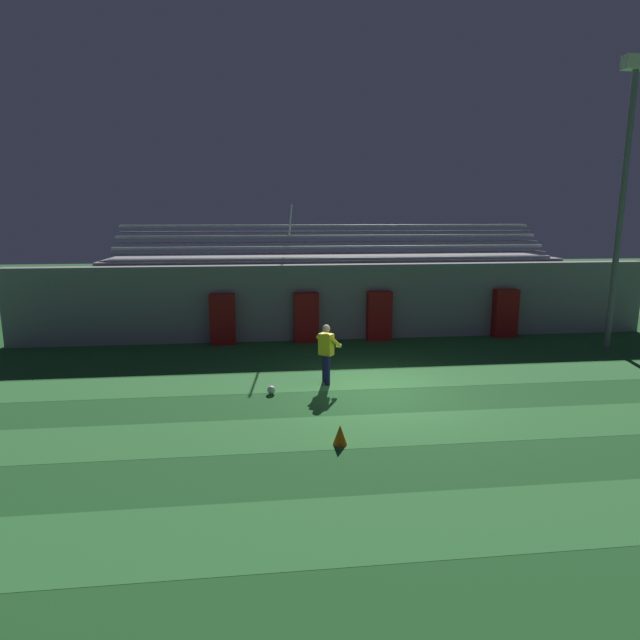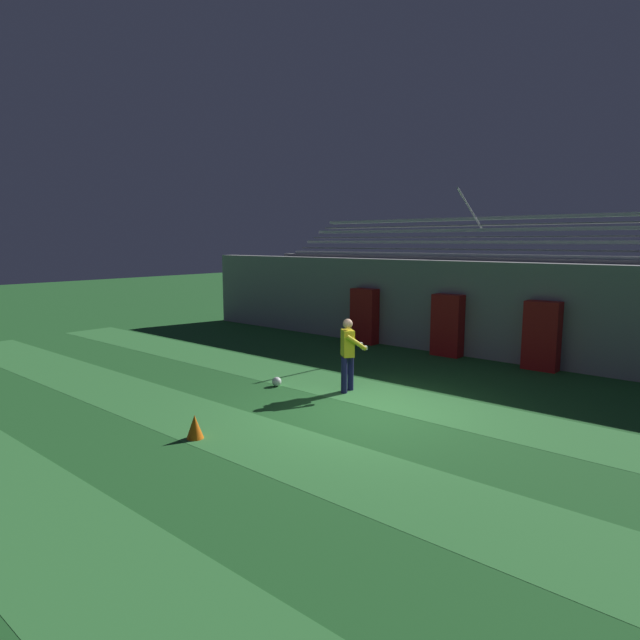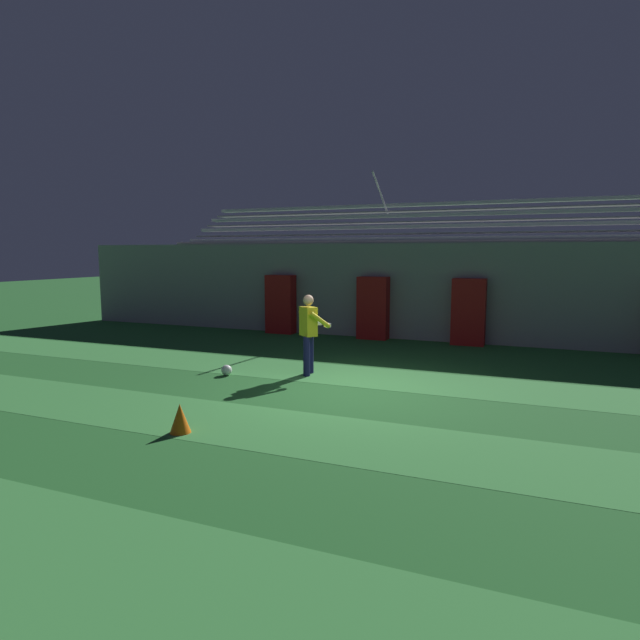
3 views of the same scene
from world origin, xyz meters
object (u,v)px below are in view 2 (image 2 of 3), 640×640
padding_pillar_gate_right (542,336)px  traffic_cone (195,427)px  padding_pillar_gate_left (447,325)px  goalkeeper (348,350)px  soccer_ball (277,382)px  padding_pillar_far_left (364,316)px

padding_pillar_gate_right → traffic_cone: size_ratio=4.36×
padding_pillar_gate_left → goalkeeper: 4.97m
soccer_ball → traffic_cone: size_ratio=0.52×
soccer_ball → traffic_cone: (1.32, -3.30, 0.10)m
padding_pillar_gate_right → traffic_cone: bearing=-107.5°
goalkeeper → soccer_ball: 1.91m
padding_pillar_far_left → traffic_cone: 9.48m
padding_pillar_gate_right → padding_pillar_far_left: bearing=180.0°
padding_pillar_gate_right → traffic_cone: padding_pillar_gate_right is taller
padding_pillar_gate_right → traffic_cone: 9.46m
padding_pillar_gate_left → traffic_cone: padding_pillar_gate_left is taller
padding_pillar_far_left → goalkeeper: padding_pillar_far_left is taller
goalkeeper → padding_pillar_gate_left: bearing=91.3°
padding_pillar_gate_left → traffic_cone: (-0.12, -9.00, -0.70)m
padding_pillar_far_left → padding_pillar_gate_left: bearing=0.0°
padding_pillar_gate_right → goalkeeper: (-2.61, -4.97, 0.04)m
padding_pillar_gate_right → goalkeeper: padding_pillar_gate_right is taller
padding_pillar_gate_left → padding_pillar_gate_right: (2.72, 0.00, 0.00)m
soccer_ball → padding_pillar_gate_left: bearing=75.9°
padding_pillar_gate_left → soccer_ball: bearing=-104.1°
padding_pillar_gate_left → padding_pillar_far_left: (-3.02, 0.00, 0.00)m
padding_pillar_gate_right → padding_pillar_far_left: same height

